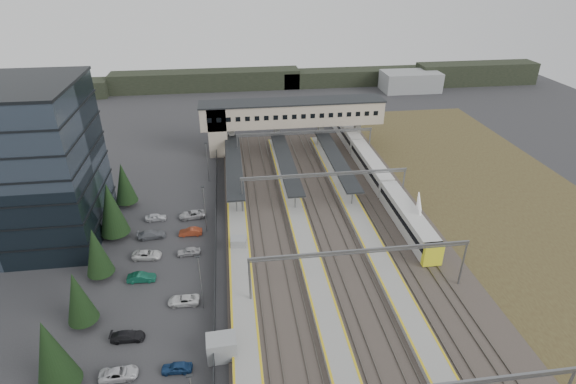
{
  "coord_description": "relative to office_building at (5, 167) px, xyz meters",
  "views": [
    {
      "loc": [
        -3.17,
        -52.03,
        39.79
      ],
      "look_at": [
        5.75,
        13.97,
        4.0
      ],
      "focal_mm": 28.0,
      "sensor_mm": 36.0,
      "label": 1
    }
  ],
  "objects": [
    {
      "name": "billboard",
      "position": [
        61.88,
        -5.44,
        -8.88
      ],
      "size": [
        2.05,
        5.58,
        4.95
      ],
      "color": "slate",
      "rests_on": "ground"
    },
    {
      "name": "gantries",
      "position": [
        48.0,
        -9.0,
        -6.2
      ],
      "size": [
        28.4,
        62.28,
        7.17
      ],
      "color": "slate",
      "rests_on": "ground"
    },
    {
      "name": "conifer_row",
      "position": [
        14.0,
        -15.86,
        -7.36
      ],
      "size": [
        4.42,
        49.82,
        9.5
      ],
      "color": "black",
      "rests_on": "ground"
    },
    {
      "name": "footbridge",
      "position": [
        43.7,
        30.0,
        -4.26
      ],
      "size": [
        40.4,
        6.4,
        11.2
      ],
      "color": "#B7A990",
      "rests_on": "ground"
    },
    {
      "name": "relay_cabin_near",
      "position": [
        30.34,
        -28.01,
        -10.83
      ],
      "size": [
        3.4,
        2.57,
        2.73
      ],
      "color": "gray",
      "rests_on": "ground"
    },
    {
      "name": "office_building",
      "position": [
        0.0,
        0.0,
        0.0
      ],
      "size": [
        24.3,
        18.3,
        24.3
      ],
      "color": "#404E5E",
      "rests_on": "ground"
    },
    {
      "name": "canopies",
      "position": [
        43.0,
        15.0,
        -8.27
      ],
      "size": [
        23.1,
        30.0,
        3.28
      ],
      "color": "black",
      "rests_on": "ground"
    },
    {
      "name": "fence",
      "position": [
        29.5,
        -7.0,
        -11.19
      ],
      "size": [
        0.08,
        90.0,
        2.0
      ],
      "color": "#26282B",
      "rests_on": "ground"
    },
    {
      "name": "car_park",
      "position": [
        22.34,
        -18.81,
        -11.59
      ],
      "size": [
        10.58,
        44.71,
        1.29
      ],
      "color": "#B0B1B5",
      "rests_on": "ground"
    },
    {
      "name": "relay_cabin_far",
      "position": [
        33.02,
        -7.91,
        -11.15
      ],
      "size": [
        2.52,
        2.2,
        2.09
      ],
      "color": "gray",
      "rests_on": "ground"
    },
    {
      "name": "treeline_far",
      "position": [
        59.81,
        80.28,
        -9.24
      ],
      "size": [
        170.0,
        19.0,
        7.0
      ],
      "color": "black",
      "rests_on": "ground"
    },
    {
      "name": "rail_corridor",
      "position": [
        45.34,
        -7.0,
        -11.9
      ],
      "size": [
        34.0,
        90.0,
        0.92
      ],
      "color": "#3A322C",
      "rests_on": "ground"
    },
    {
      "name": "lampposts",
      "position": [
        28.0,
        -10.75,
        -7.86
      ],
      "size": [
        0.5,
        53.25,
        8.07
      ],
      "color": "slate",
      "rests_on": "ground"
    },
    {
      "name": "scrub_east",
      "position": [
        81.0,
        -7.0,
        -12.16
      ],
      "size": [
        34.0,
        120.0,
        0.06
      ],
      "color": "#42341E",
      "rests_on": "ground"
    },
    {
      "name": "train",
      "position": [
        60.0,
        13.74,
        -10.13
      ],
      "size": [
        2.87,
        60.03,
        3.62
      ],
      "color": "beige",
      "rests_on": "ground"
    },
    {
      "name": "ground",
      "position": [
        36.0,
        -12.0,
        -12.19
      ],
      "size": [
        220.0,
        220.0,
        0.0
      ],
      "primitive_type": "plane",
      "color": "#2B2B2D",
      "rests_on": "ground"
    }
  ]
}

